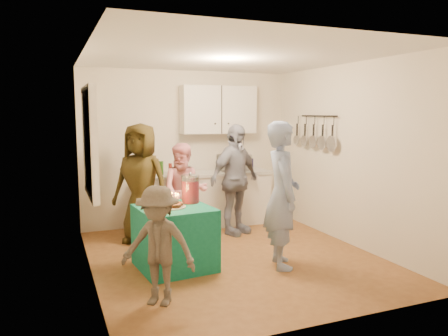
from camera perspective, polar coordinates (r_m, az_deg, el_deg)
name	(u,v)px	position (r m, az deg, el deg)	size (l,w,h in m)	color
floor	(234,257)	(5.89, 1.30, -11.56)	(4.00, 4.00, 0.00)	brown
ceiling	(234,56)	(5.63, 1.37, 14.39)	(4.00, 4.00, 0.00)	white
back_wall	(188,148)	(7.48, -4.72, 2.61)	(3.60, 3.60, 0.00)	silver
left_wall	(88,166)	(5.18, -17.29, 0.27)	(4.00, 4.00, 0.00)	silver
right_wall	(349,155)	(6.53, 16.00, 1.69)	(4.00, 4.00, 0.00)	silver
window_night	(88,142)	(5.46, -17.34, 3.24)	(0.04, 1.00, 1.20)	black
counter	(205,200)	(7.39, -2.48, -4.26)	(2.20, 0.58, 0.86)	white
countertop	(205,174)	(7.31, -2.50, -0.76)	(2.24, 0.62, 0.05)	beige
upper_cabinet	(218,110)	(7.48, -0.74, 7.61)	(1.30, 0.30, 0.80)	white
pot_rack	(317,132)	(7.03, 12.07, 4.63)	(0.12, 1.00, 0.60)	black
microwave	(234,163)	(7.48, 1.34, 0.71)	(0.51, 0.34, 0.28)	white
party_table	(174,238)	(5.44, -6.49, -9.01)	(0.85, 0.85, 0.76)	#117258
donut_cake	(170,200)	(5.32, -7.07, -4.20)	(0.38, 0.38, 0.18)	#381C0C
punch_jar	(190,190)	(5.55, -4.41, -2.84)	(0.22, 0.22, 0.34)	red
man_birthday	(282,195)	(5.40, 7.58, -3.48)	(0.66, 0.43, 1.80)	#8C9FCC
woman_back_left	(141,183)	(6.51, -10.78, -1.95)	(0.86, 0.56, 1.75)	brown
woman_back_center	(185,192)	(6.57, -5.18, -3.09)	(0.71, 0.55, 1.45)	pink
woman_back_right	(235,180)	(6.81, 1.42, -1.52)	(1.01, 0.42, 1.73)	#101537
child_near_left	(158,246)	(4.41, -8.58, -10.02)	(0.77, 0.44, 1.19)	#4D453E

